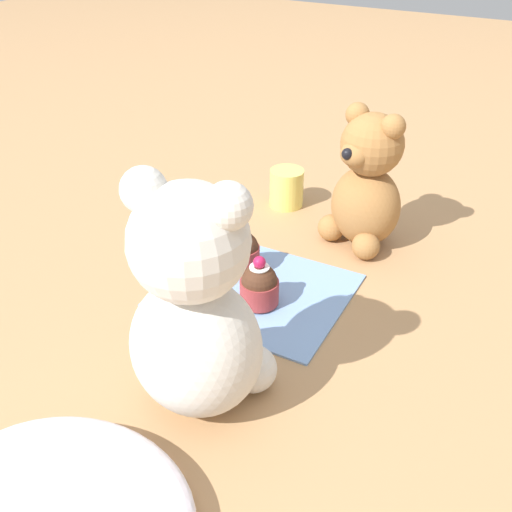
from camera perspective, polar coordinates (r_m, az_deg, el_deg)
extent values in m
plane|color=tan|center=(0.80, 0.00, -3.38)|extent=(4.00, 4.00, 0.00)
cube|color=#7A9ED1|center=(0.80, 0.00, -3.20)|extent=(0.24, 0.20, 0.01)
ellipsoid|color=silver|center=(0.60, -5.72, -8.59)|extent=(0.15, 0.13, 0.15)
sphere|color=silver|center=(0.53, -6.42, 1.31)|extent=(0.11, 0.11, 0.11)
ellipsoid|color=silver|center=(0.57, -4.35, 2.86)|extent=(0.06, 0.05, 0.04)
sphere|color=black|center=(0.58, -3.53, 4.32)|extent=(0.02, 0.02, 0.02)
sphere|color=silver|center=(0.49, -2.68, 4.77)|extent=(0.04, 0.04, 0.04)
sphere|color=silver|center=(0.53, -10.51, 6.18)|extent=(0.04, 0.04, 0.04)
sphere|color=silver|center=(0.65, -0.29, -10.68)|extent=(0.05, 0.05, 0.05)
sphere|color=silver|center=(0.68, -7.21, -8.71)|extent=(0.05, 0.05, 0.05)
ellipsoid|color=#A3703D|center=(0.89, 10.38, 4.72)|extent=(0.13, 0.13, 0.12)
sphere|color=#A3703D|center=(0.85, 11.01, 10.38)|extent=(0.09, 0.09, 0.09)
ellipsoid|color=#A3703D|center=(0.83, 9.41, 9.52)|extent=(0.05, 0.05, 0.03)
sphere|color=black|center=(0.82, 8.70, 9.58)|extent=(0.02, 0.02, 0.02)
sphere|color=#A3703D|center=(0.86, 9.65, 13.16)|extent=(0.03, 0.03, 0.03)
sphere|color=#A3703D|center=(0.82, 12.93, 11.93)|extent=(0.03, 0.03, 0.03)
sphere|color=#A3703D|center=(0.91, 7.16, 2.70)|extent=(0.04, 0.04, 0.04)
sphere|color=#A3703D|center=(0.87, 10.41, 0.96)|extent=(0.04, 0.04, 0.04)
cylinder|color=#993333|center=(0.76, 0.32, -3.40)|extent=(0.05, 0.05, 0.03)
sphere|color=#472819|center=(0.75, 0.32, -2.42)|extent=(0.05, 0.05, 0.05)
cylinder|color=white|center=(0.74, 0.33, -1.08)|extent=(0.03, 0.03, 0.00)
sphere|color=#B71947|center=(0.74, 0.33, -0.60)|extent=(0.02, 0.02, 0.02)
cylinder|color=#993333|center=(0.83, -1.26, -0.17)|extent=(0.05, 0.05, 0.03)
sphere|color=#472819|center=(0.82, -1.27, 0.85)|extent=(0.04, 0.04, 0.04)
cylinder|color=white|center=(0.81, -1.29, 2.04)|extent=(0.02, 0.02, 0.00)
sphere|color=#B71947|center=(0.80, -1.29, 2.50)|extent=(0.02, 0.02, 0.02)
cylinder|color=#EADB66|center=(1.00, 2.93, 6.51)|extent=(0.06, 0.06, 0.06)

